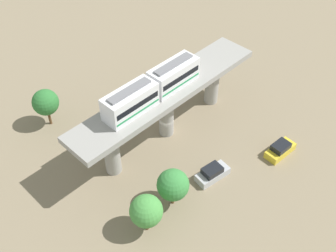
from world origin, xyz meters
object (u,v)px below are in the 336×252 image
object	(u,v)px
tree_near_viaduct	(46,102)
tree_mid_lot	(173,185)
train	(153,88)
tree_far_corner	(146,211)
parked_car_silver	(212,173)
parked_car_yellow	(280,149)

from	to	relation	value
tree_near_viaduct	tree_mid_lot	distance (m)	21.07
train	tree_far_corner	world-z (taller)	train
parked_car_silver	parked_car_yellow	xyz separation A→B (m)	(-3.62, -8.94, 0.00)
tree_near_viaduct	tree_mid_lot	world-z (taller)	tree_near_viaduct
parked_car_yellow	tree_mid_lot	size ratio (longest dim) A/B	0.86
parked_car_silver	tree_far_corner	bearing A→B (deg)	96.19
tree_near_viaduct	tree_far_corner	distance (m)	21.47
parked_car_silver	tree_mid_lot	distance (m)	6.47
train	tree_mid_lot	xyz separation A→B (m)	(-8.46, 5.32, -5.68)
train	tree_near_viaduct	bearing A→B (deg)	31.03
parked_car_yellow	tree_near_viaduct	size ratio (longest dim) A/B	0.78
parked_car_yellow	tree_mid_lot	world-z (taller)	tree_mid_lot
parked_car_silver	tree_mid_lot	size ratio (longest dim) A/B	0.88
train	parked_car_silver	world-z (taller)	train
tree_far_corner	parked_car_yellow	bearing A→B (deg)	-101.86
train	tree_near_viaduct	size ratio (longest dim) A/B	2.45
parked_car_yellow	tree_near_viaduct	bearing A→B (deg)	38.26
tree_near_viaduct	tree_mid_lot	bearing A→B (deg)	-174.02
parked_car_silver	tree_far_corner	xyz separation A→B (m)	(0.43, 10.31, 2.51)
parked_car_silver	tree_far_corner	distance (m)	10.62
train	tree_near_viaduct	world-z (taller)	train
tree_far_corner	train	bearing A→B (deg)	-47.58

